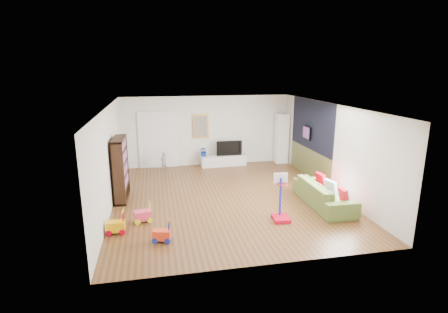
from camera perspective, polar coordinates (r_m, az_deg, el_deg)
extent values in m
cube|color=brown|center=(10.43, 0.44, -6.67)|extent=(6.50, 7.50, 0.00)
cube|color=white|center=(9.80, 0.47, 8.25)|extent=(6.50, 7.50, 0.00)
cube|color=silver|center=(13.65, -2.78, 4.20)|extent=(6.50, 0.00, 2.70)
cube|color=silver|center=(6.57, 7.22, -7.04)|extent=(6.50, 0.00, 2.70)
cube|color=silver|center=(9.91, -18.27, -0.35)|extent=(0.00, 7.50, 2.70)
cube|color=silver|center=(11.14, 17.04, 1.31)|extent=(0.00, 7.50, 2.70)
cube|color=black|center=(12.27, 14.08, 5.03)|extent=(0.01, 3.20, 1.70)
cube|color=brown|center=(12.55, 13.71, -1.06)|extent=(0.01, 3.20, 1.00)
cube|color=white|center=(13.52, -10.74, 2.58)|extent=(1.45, 0.06, 2.10)
cube|color=gold|center=(13.54, -3.82, 4.97)|extent=(0.62, 0.06, 0.92)
cube|color=#7F3F8C|center=(12.47, 13.34, 3.82)|extent=(0.04, 0.56, 0.46)
cube|color=silver|center=(13.68, -0.09, -0.66)|extent=(1.79, 0.54, 0.41)
cube|color=white|center=(14.19, 9.35, 2.94)|extent=(0.47, 0.47, 1.98)
cube|color=black|center=(10.47, -16.53, -1.97)|extent=(0.36, 1.25, 1.81)
imported|color=#576D30|center=(10.13, 15.99, -5.88)|extent=(0.92, 2.30, 0.67)
cube|color=red|center=(8.84, 9.43, -6.67)|extent=(0.45, 0.53, 1.19)
cube|color=#FCB608|center=(8.55, -17.30, -10.23)|extent=(0.42, 0.27, 0.55)
cube|color=#FB3D1B|center=(7.94, -10.14, -11.86)|extent=(0.43, 0.32, 0.51)
cube|color=#FD4064|center=(8.96, -13.13, -8.76)|extent=(0.45, 0.32, 0.56)
imported|color=gray|center=(13.06, -9.82, -0.85)|extent=(0.32, 0.32, 0.74)
imported|color=black|center=(13.66, 0.78, 1.46)|extent=(1.01, 0.14, 0.58)
imported|color=navy|center=(13.49, -3.27, 0.89)|extent=(0.41, 0.37, 0.41)
cube|color=red|center=(9.59, 18.92, -6.01)|extent=(0.12, 0.38, 0.38)
cube|color=white|center=(10.13, 17.05, -4.79)|extent=(0.20, 0.41, 0.40)
cube|color=red|center=(10.71, 15.56, -3.66)|extent=(0.15, 0.41, 0.40)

